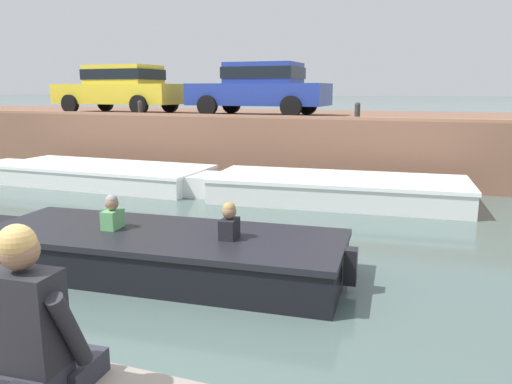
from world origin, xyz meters
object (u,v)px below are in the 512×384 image
object	(u,v)px
boat_moored_west_white	(95,174)
mooring_bollard_west	(140,107)
motorboat_passing	(146,251)
car_left_inner_blue	(261,87)
mooring_bollard_mid	(357,110)
boat_moored_central_white	(325,189)
person_seated_right	(34,332)
car_leftmost_yellow	(121,87)

from	to	relation	value
boat_moored_west_white	mooring_bollard_west	distance (m)	2.76
motorboat_passing	car_left_inner_blue	bearing A→B (deg)	99.12
motorboat_passing	mooring_bollard_mid	world-z (taller)	mooring_bollard_mid
boat_moored_west_white	boat_moored_central_white	bearing A→B (deg)	0.18
boat_moored_central_white	motorboat_passing	distance (m)	5.43
motorboat_passing	mooring_bollard_mid	bearing A→B (deg)	77.08
person_seated_right	mooring_bollard_mid	bearing A→B (deg)	90.45
boat_moored_west_white	person_seated_right	distance (m)	11.31
boat_moored_central_white	mooring_bollard_west	world-z (taller)	mooring_bollard_west
boat_moored_central_white	motorboat_passing	world-z (taller)	motorboat_passing
boat_moored_west_white	mooring_bollard_mid	world-z (taller)	mooring_bollard_mid
car_leftmost_yellow	mooring_bollard_west	size ratio (longest dim) A/B	10.03
mooring_bollard_mid	person_seated_right	xyz separation A→B (m)	(0.09, -11.23, -0.71)
car_left_inner_blue	person_seated_right	distance (m)	12.95
mooring_bollard_mid	car_leftmost_yellow	bearing A→B (deg)	171.05
boat_moored_west_white	car_left_inner_blue	distance (m)	5.43
boat_moored_west_white	person_seated_right	xyz separation A→B (m)	(6.69, -9.07, 0.99)
car_left_inner_blue	mooring_bollard_mid	size ratio (longest dim) A/B	9.28
boat_moored_west_white	person_seated_right	world-z (taller)	person_seated_right
motorboat_passing	mooring_bollard_west	bearing A→B (deg)	122.92
boat_moored_central_white	mooring_bollard_west	xyz separation A→B (m)	(-6.16, 2.14, 1.68)
motorboat_passing	boat_moored_central_white	bearing A→B (deg)	75.38
boat_moored_central_white	mooring_bollard_mid	size ratio (longest dim) A/B	15.33
boat_moored_west_white	car_leftmost_yellow	size ratio (longest dim) A/B	1.53
motorboat_passing	car_leftmost_yellow	world-z (taller)	car_leftmost_yellow
boat_moored_central_white	boat_moored_west_white	bearing A→B (deg)	-179.82
boat_moored_west_white	person_seated_right	size ratio (longest dim) A/B	7.07
boat_moored_west_white	car_left_inner_blue	size ratio (longest dim) A/B	1.65
boat_moored_west_white	car_leftmost_yellow	world-z (taller)	car_leftmost_yellow
boat_moored_central_white	mooring_bollard_west	bearing A→B (deg)	160.82
motorboat_passing	car_left_inner_blue	xyz separation A→B (m)	(-1.39, 8.66, 2.27)
mooring_bollard_west	person_seated_right	distance (m)	13.03
boat_moored_west_white	car_leftmost_yellow	bearing A→B (deg)	111.99
boat_moored_west_white	mooring_bollard_mid	xyz separation A→B (m)	(6.61, 2.16, 1.70)
boat_moored_west_white	mooring_bollard_west	size ratio (longest dim) A/B	15.32
car_leftmost_yellow	person_seated_right	distance (m)	14.93
mooring_bollard_mid	boat_moored_west_white	bearing A→B (deg)	-161.86
boat_moored_west_white	mooring_bollard_west	xyz separation A→B (m)	(0.12, 2.16, 1.70)
car_leftmost_yellow	car_left_inner_blue	bearing A→B (deg)	0.03
boat_moored_west_white	boat_moored_central_white	xyz separation A→B (m)	(6.28, 0.02, 0.02)
car_left_inner_blue	person_seated_right	world-z (taller)	car_left_inner_blue
boat_moored_west_white	mooring_bollard_mid	distance (m)	7.16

